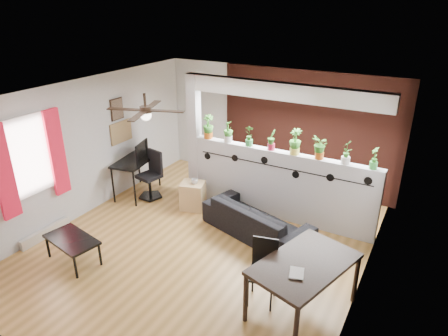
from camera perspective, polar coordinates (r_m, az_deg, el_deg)
room_shell at (r=6.44m, az=-3.24°, el=-1.02°), size 6.30×7.10×2.90m
partition_wall at (r=7.60m, az=8.07°, el=-2.46°), size 3.60×0.18×1.35m
ceiling_header at (r=7.03m, az=8.88°, el=10.70°), size 3.60×0.18×0.30m
pier_column at (r=8.17m, az=-4.23°, el=4.32°), size 0.22×0.20×2.60m
brick_panel at (r=8.67m, az=11.91°, el=4.99°), size 3.90×0.05×2.60m
vine_decal at (r=7.35m, az=7.96°, el=0.10°), size 3.31×0.01×0.30m
window_assembly at (r=7.26m, az=-25.98°, el=1.23°), size 0.09×1.30×1.55m
baseboard_heater at (r=7.84m, az=-24.09°, el=-8.44°), size 0.08×1.00×0.18m
corkboard at (r=8.63m, az=-14.48°, el=5.01°), size 0.03×0.60×0.45m
framed_art at (r=8.46m, az=-15.05°, el=8.13°), size 0.03×0.34×0.44m
ceiling_fan at (r=6.32m, az=-11.13°, el=7.89°), size 1.19×1.19×0.43m
potted_plant_0 at (r=7.91m, az=-2.29°, el=6.01°), size 0.31×0.28×0.48m
potted_plant_1 at (r=7.71m, az=0.60°, el=5.33°), size 0.19×0.23×0.42m
potted_plant_2 at (r=7.51m, az=3.63°, el=4.74°), size 0.23×0.20×0.40m
potted_plant_3 at (r=7.34m, az=6.81°, el=4.11°), size 0.18×0.21×0.39m
potted_plant_4 at (r=7.18m, az=10.15°, el=3.82°), size 0.27×0.23×0.47m
potted_plant_5 at (r=7.07m, az=13.58°, el=3.01°), size 0.27×0.28×0.43m
potted_plant_6 at (r=6.98m, az=17.12°, el=2.31°), size 0.22×0.25×0.42m
potted_plant_7 at (r=6.92m, az=20.71°, el=1.46°), size 0.21×0.23×0.38m
sofa at (r=7.19m, az=4.71°, el=-7.43°), size 2.08×1.28×0.57m
cube_shelf at (r=8.04m, az=-4.47°, el=-3.95°), size 0.55×0.52×0.56m
cup at (r=7.87m, az=-4.24°, el=-1.90°), size 0.16×0.16×0.10m
computer_desk at (r=8.62m, az=-12.53°, el=0.80°), size 0.77×1.20×0.81m
monitor at (r=8.66m, az=-11.98°, el=2.16°), size 0.32×0.14×0.18m
office_chair at (r=8.52m, az=-10.32°, el=-1.39°), size 0.52×0.52×1.01m
dining_table at (r=5.44m, az=11.42°, el=-13.79°), size 1.26×1.64×0.79m
book at (r=5.18m, az=9.33°, el=-14.47°), size 0.23×0.28×0.02m
folding_chair at (r=5.67m, az=5.69°, el=-13.59°), size 0.46×0.46×0.94m
coffee_table at (r=6.88m, az=-20.92°, el=-9.70°), size 0.99×0.67×0.43m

